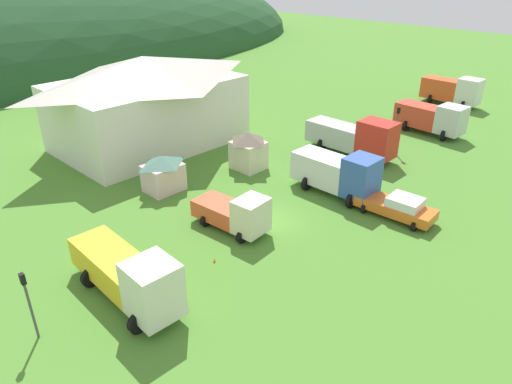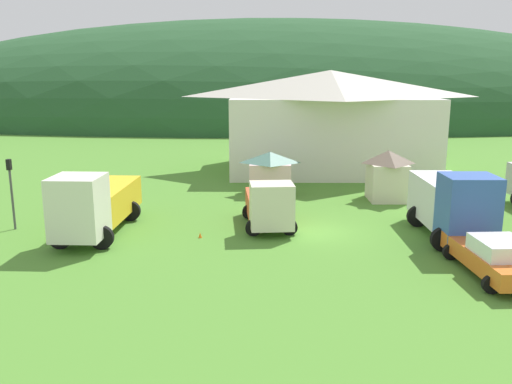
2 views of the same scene
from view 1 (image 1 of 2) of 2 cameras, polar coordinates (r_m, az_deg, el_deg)
ground_plane at (r=31.96m, az=1.47°, el=-3.34°), size 200.00×200.00×0.00m
depot_building at (r=44.78m, az=-13.19°, el=10.82°), size 17.20×11.55×8.20m
play_shed_cream at (r=38.98m, az=-0.94°, el=5.14°), size 2.46×2.70×3.20m
play_shed_pink at (r=35.91m, az=-11.27°, el=2.32°), size 2.94×2.37×2.86m
heavy_rig_striped at (r=24.85m, az=-15.15°, el=-9.79°), size 3.19×8.06×3.41m
light_truck_cream at (r=30.18m, az=-2.47°, el=-2.58°), size 2.87×5.44×2.65m
box_truck_blue at (r=35.04m, az=9.99°, el=2.37°), size 3.11×6.67×3.51m
crane_truck_red at (r=42.48m, az=12.09°, el=6.64°), size 3.09×8.40×3.64m
tow_truck_silver at (r=50.26m, az=20.74°, el=8.54°), size 3.33×6.92×3.24m
heavy_rig_white at (r=61.46m, az=22.91°, el=11.41°), size 3.02×6.75×3.46m
service_pickup_orange at (r=33.22m, az=16.86°, el=-1.72°), size 2.61×5.48×1.66m
traffic_light_west at (r=23.88m, az=-26.05°, el=-11.64°), size 0.20×0.32×3.68m
traffic_light_east at (r=44.03m, az=16.80°, el=7.85°), size 0.20×0.32×4.18m
traffic_cone_near_pickup at (r=27.85m, az=-5.10°, el=-8.52°), size 0.36×0.36×0.53m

